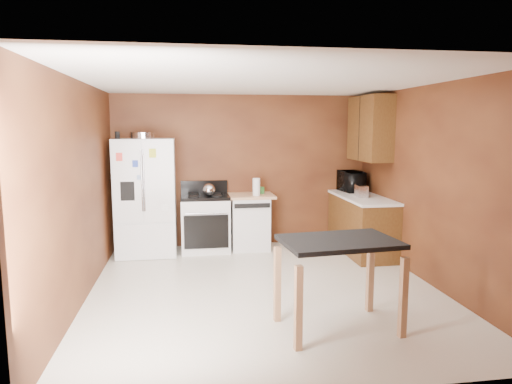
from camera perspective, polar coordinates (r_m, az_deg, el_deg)
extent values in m
plane|color=beige|center=(5.71, 1.10, -12.11)|extent=(4.50, 4.50, 0.00)
plane|color=white|center=(5.38, 1.17, 13.73)|extent=(4.50, 4.50, 0.00)
plane|color=brown|center=(7.62, -1.72, 2.67)|extent=(4.20, 0.00, 4.20)
plane|color=brown|center=(3.24, 7.86, -4.87)|extent=(4.20, 0.00, 4.20)
plane|color=brown|center=(5.46, -21.14, -0.05)|extent=(0.00, 4.50, 4.50)
plane|color=brown|center=(6.12, 20.91, 0.79)|extent=(0.00, 4.50, 4.50)
cylinder|color=silver|center=(7.16, -13.98, 6.88)|extent=(0.38, 0.38, 0.10)
cylinder|color=black|center=(7.15, -16.94, 6.82)|extent=(0.07, 0.07, 0.11)
sphere|color=silver|center=(7.17, -5.91, 0.27)|extent=(0.20, 0.20, 0.20)
cylinder|color=white|center=(7.25, 0.05, 0.64)|extent=(0.13, 0.13, 0.28)
cylinder|color=green|center=(7.48, 0.67, 0.22)|extent=(0.13, 0.13, 0.11)
cube|color=silver|center=(7.25, 13.04, 0.11)|extent=(0.17, 0.26, 0.18)
imported|color=black|center=(7.85, 11.76, 1.24)|extent=(0.43, 0.59, 0.31)
cube|color=white|center=(7.26, -13.58, -0.60)|extent=(0.90, 0.75, 1.80)
cube|color=white|center=(6.87, -15.80, 1.18)|extent=(0.43, 0.02, 1.20)
cube|color=white|center=(6.83, -12.05, 1.27)|extent=(0.43, 0.02, 1.20)
cube|color=white|center=(7.01, -13.68, -6.10)|extent=(0.88, 0.02, 0.54)
cube|color=black|center=(6.88, -15.76, 0.10)|extent=(0.20, 0.01, 0.28)
cylinder|color=silver|center=(6.82, -14.08, 1.37)|extent=(0.02, 0.02, 0.90)
cylinder|color=silver|center=(6.82, -13.83, 1.37)|extent=(0.02, 0.02, 0.90)
cube|color=#F7453A|center=(6.83, -16.74, 4.22)|extent=(0.09, 0.00, 0.12)
cube|color=blue|center=(6.81, -14.87, 3.44)|extent=(0.08, 0.00, 0.10)
cube|color=yellow|center=(6.77, -12.80, 4.76)|extent=(0.10, 0.00, 0.13)
cube|color=white|center=(6.85, -11.34, -1.89)|extent=(0.09, 0.00, 0.10)
cube|color=#8AA5CF|center=(6.82, -14.39, 1.78)|extent=(0.07, 0.00, 0.07)
cube|color=white|center=(7.37, -6.34, -4.05)|extent=(0.76, 0.65, 0.85)
cube|color=black|center=(7.29, -6.40, -0.59)|extent=(0.76, 0.65, 0.05)
cube|color=black|center=(7.56, -6.50, 0.68)|extent=(0.76, 0.06, 0.20)
cube|color=black|center=(7.06, -6.23, -4.98)|extent=(0.68, 0.02, 0.52)
cylinder|color=silver|center=(6.99, -6.26, -2.68)|extent=(0.62, 0.02, 0.02)
cylinder|color=black|center=(7.44, -7.84, -0.20)|extent=(0.17, 0.17, 0.02)
cylinder|color=black|center=(7.46, -5.07, -0.15)|extent=(0.17, 0.17, 0.02)
cylinder|color=black|center=(7.13, -7.80, -0.57)|extent=(0.17, 0.17, 0.02)
cylinder|color=black|center=(7.14, -4.91, -0.51)|extent=(0.17, 0.17, 0.02)
cube|color=white|center=(7.46, -0.81, -3.86)|extent=(0.60, 0.60, 0.85)
cube|color=black|center=(7.09, -0.47, -1.73)|extent=(0.56, 0.02, 0.07)
cube|color=tan|center=(7.38, -0.81, -0.47)|extent=(0.78, 0.62, 0.04)
cube|color=brown|center=(7.42, 13.05, -4.10)|extent=(0.60, 1.55, 0.86)
cube|color=white|center=(7.34, 13.17, -0.66)|extent=(0.63, 1.58, 0.04)
cube|color=brown|center=(7.39, 14.06, 7.70)|extent=(0.35, 1.05, 1.00)
cube|color=black|center=(7.33, 12.76, 7.74)|extent=(0.01, 0.01, 1.00)
cube|color=black|center=(4.48, 10.35, -6.12)|extent=(1.15, 0.83, 0.05)
cube|color=#A47650|center=(4.73, 2.69, -11.45)|extent=(0.07, 0.07, 0.78)
cube|color=#A47650|center=(5.12, 14.08, -10.17)|extent=(0.07, 0.07, 0.78)
cube|color=#A47650|center=(4.17, 5.33, -14.28)|extent=(0.07, 0.07, 0.78)
cube|color=#A47650|center=(4.60, 17.94, -12.45)|extent=(0.07, 0.07, 0.78)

